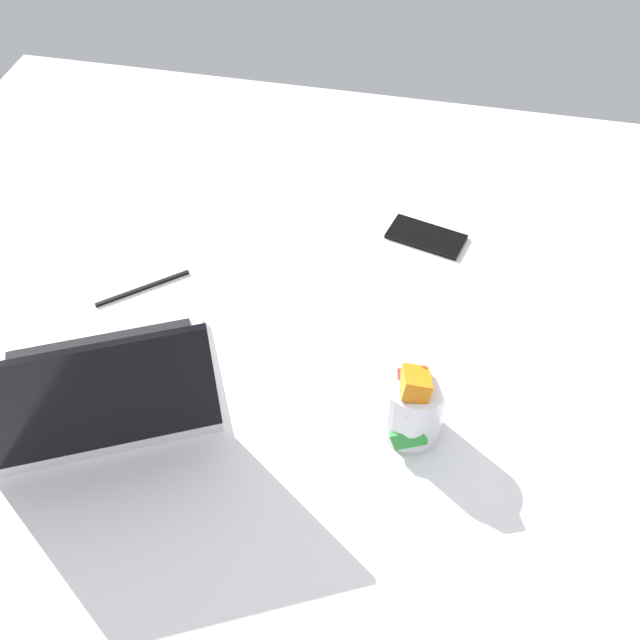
{
  "coord_description": "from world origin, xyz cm",
  "views": [
    {
      "loc": [
        -16.33,
        83.09,
        111.88
      ],
      "look_at": [
        -0.15,
        5.94,
        24.0
      ],
      "focal_mm": 42.32,
      "sensor_mm": 36.0,
      "label": 1
    }
  ],
  "objects": [
    {
      "name": "bed_mattress",
      "position": [
        0.0,
        0.0,
        9.0
      ],
      "size": [
        180.0,
        140.0,
        18.0
      ],
      "primitive_type": "cube",
      "color": "white",
      "rests_on": "ground"
    },
    {
      "name": "snack_cup",
      "position": [
        -16.48,
        19.2,
        24.14
      ],
      "size": [
        9.0,
        9.79,
        14.21
      ],
      "color": "silver",
      "rests_on": "bed_mattress"
    },
    {
      "name": "laptop",
      "position": [
        28.86,
        24.84,
        22.41
      ],
      "size": [
        39.76,
        35.18,
        23.0
      ],
      "rotation": [
        0.0,
        0.0,
        0.46
      ],
      "color": "silver",
      "rests_on": "bed_mattress"
    },
    {
      "name": "charger_cable",
      "position": [
        32.52,
        0.34,
        18.3
      ],
      "size": [
        13.3,
        11.52,
        0.6
      ],
      "primitive_type": "cube",
      "rotation": [
        0.0,
        0.0,
        0.71
      ],
      "color": "black",
      "rests_on": "bed_mattress"
    },
    {
      "name": "cell_phone",
      "position": [
        -14.12,
        -23.34,
        18.4
      ],
      "size": [
        15.25,
        10.08,
        0.8
      ],
      "primitive_type": "cube",
      "rotation": [
        0.0,
        0.0,
        1.32
      ],
      "color": "black",
      "rests_on": "bed_mattress"
    }
  ]
}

